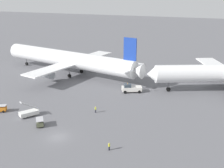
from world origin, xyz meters
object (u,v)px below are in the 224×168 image
object	(u,v)px
airliner_at_gate_left	(68,59)
ground_crew_wing_walker_right	(96,109)
gse_stair_truck_yellow	(29,112)
gse_baggage_cart_trailing	(40,122)
ground_crew_ramp_agent_by_cones	(109,146)
pushback_tug	(131,88)
gse_baggage_cart_near_cluster	(1,108)

from	to	relation	value
airliner_at_gate_left	ground_crew_wing_walker_right	xyz separation A→B (m)	(24.08, -27.04, -4.63)
gse_stair_truck_yellow	gse_baggage_cart_trailing	xyz separation A→B (m)	(5.63, -3.31, -0.16)
ground_crew_ramp_agent_by_cones	gse_baggage_cart_trailing	bearing A→B (deg)	170.07
pushback_tug	gse_stair_truck_yellow	world-z (taller)	gse_stair_truck_yellow
airliner_at_gate_left	ground_crew_ramp_agent_by_cones	bearing A→B (deg)	-50.76
pushback_tug	gse_baggage_cart_near_cluster	distance (m)	36.76
pushback_tug	gse_baggage_cart_near_cluster	xyz separation A→B (m)	(-25.88, -26.11, -0.35)
ground_crew_wing_walker_right	ground_crew_ramp_agent_by_cones	bearing A→B (deg)	-55.82
ground_crew_wing_walker_right	pushback_tug	bearing A→B (deg)	78.62
pushback_tug	gse_baggage_cart_trailing	distance (m)	31.18
airliner_at_gate_left	ground_crew_ramp_agent_by_cones	distance (m)	53.83
pushback_tug	gse_baggage_cart_near_cluster	world-z (taller)	pushback_tug
gse_baggage_cart_near_cluster	ground_crew_wing_walker_right	xyz separation A→B (m)	(22.36, 8.62, -0.00)
gse_stair_truck_yellow	gse_baggage_cart_near_cluster	bearing A→B (deg)	-175.56
ground_crew_ramp_agent_by_cones	gse_stair_truck_yellow	bearing A→B (deg)	164.79
pushback_tug	ground_crew_ramp_agent_by_cones	bearing A→B (deg)	-78.81
pushback_tug	gse_baggage_cart_trailing	xyz separation A→B (m)	(-12.00, -28.78, -0.35)
gse_stair_truck_yellow	ground_crew_ramp_agent_by_cones	xyz separation A→B (m)	(23.95, -6.51, -0.18)
ground_crew_wing_walker_right	ground_crew_ramp_agent_by_cones	world-z (taller)	ground_crew_wing_walker_right
gse_baggage_cart_trailing	ground_crew_wing_walker_right	distance (m)	14.12
pushback_tug	ground_crew_wing_walker_right	size ratio (longest dim) A/B	5.35
gse_stair_truck_yellow	gse_baggage_cart_trailing	world-z (taller)	gse_stair_truck_yellow
gse_stair_truck_yellow	gse_baggage_cart_near_cluster	distance (m)	8.28
pushback_tug	ground_crew_ramp_agent_by_cones	distance (m)	32.61
gse_stair_truck_yellow	gse_baggage_cart_near_cluster	world-z (taller)	gse_stair_truck_yellow
airliner_at_gate_left	ground_crew_ramp_agent_by_cones	size ratio (longest dim) A/B	37.57
airliner_at_gate_left	pushback_tug	bearing A→B (deg)	-19.09
airliner_at_gate_left	gse_baggage_cart_trailing	size ratio (longest dim) A/B	19.64
airliner_at_gate_left	ground_crew_wing_walker_right	world-z (taller)	airliner_at_gate_left
airliner_at_gate_left	gse_baggage_cart_trailing	xyz separation A→B (m)	(15.61, -38.33, -4.63)
gse_baggage_cart_trailing	ground_crew_ramp_agent_by_cones	xyz separation A→B (m)	(18.32, -3.21, -0.02)
gse_baggage_cart_near_cluster	gse_baggage_cart_trailing	bearing A→B (deg)	-10.87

